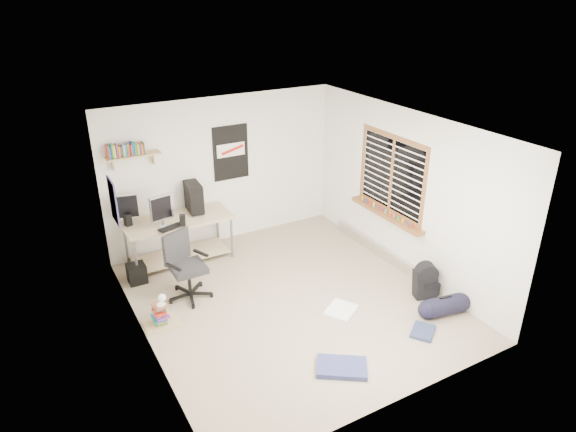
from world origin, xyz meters
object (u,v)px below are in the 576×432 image
duffel_bag (444,306)px  book_stack (160,314)px  backpack (425,284)px  desk (180,240)px  office_chair (188,267)px

duffel_bag → book_stack: size_ratio=1.36×
backpack → book_stack: bearing=-178.9°
desk → duffel_bag: desk is taller
desk → duffel_bag: (2.62, -3.19, -0.22)m
backpack → office_chair: bearing=171.3°
desk → backpack: 3.84m
desk → backpack: bearing=-45.7°
book_stack → duffel_bag: bearing=-26.4°
backpack → duffel_bag: size_ratio=0.80×
office_chair → backpack: (2.94, -1.63, -0.29)m
backpack → book_stack: size_ratio=1.08×
duffel_bag → backpack: bearing=88.7°
backpack → duffel_bag: 0.49m
desk → book_stack: size_ratio=4.29×
desk → backpack: size_ratio=3.98×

